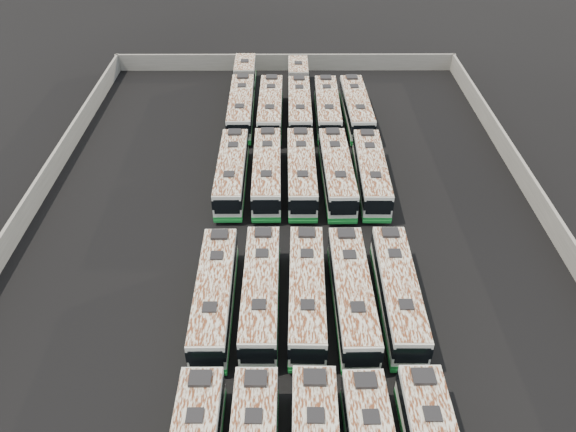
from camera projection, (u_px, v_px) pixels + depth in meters
The scene contains 17 objects.
ground at pixel (286, 243), 46.50m from camera, with size 140.00×140.00×0.00m, color black.
perimeter_wall at pixel (286, 232), 45.83m from camera, with size 45.20×73.20×2.20m.
bus_midfront_far_left at pixel (215, 295), 39.30m from camera, with size 2.56×11.72×3.30m.
bus_midfront_left at pixel (261, 292), 39.48m from camera, with size 2.55×11.74×3.30m.
bus_midfront_center at pixel (307, 293), 39.46m from camera, with size 2.74×11.79×3.31m.
bus_midfront_right at pixel (352, 294), 39.29m from camera, with size 2.67×11.91×3.35m.
bus_midfront_far_right at pixel (398, 292), 39.49m from camera, with size 2.60×11.73×3.30m.
bus_midback_far_left at pixel (232, 172), 51.98m from camera, with size 2.55×11.85×3.34m.
bus_midback_left at pixel (267, 172), 52.00m from camera, with size 2.65×12.04×3.39m.
bus_midback_center at pixel (301, 172), 51.97m from camera, with size 2.58×12.05×3.39m.
bus_midback_right at pixel (337, 172), 51.90m from camera, with size 2.83×12.15×3.41m.
bus_midback_far_right at pixel (371, 173), 51.91m from camera, with size 2.72×11.86×3.33m.
bus_back_far_left at pixel (243, 95), 65.17m from camera, with size 2.82×18.84×3.41m.
bus_back_left at pixel (271, 108), 62.47m from camera, with size 2.66×12.05×3.39m.
bus_back_center at pixel (299, 96), 65.07m from camera, with size 2.51×18.20×3.30m.
bus_back_right at pixel (327, 108), 62.54m from camera, with size 2.62×11.86×3.33m.
bus_back_far_right at pixel (356, 108), 62.46m from camera, with size 2.82×12.09×3.39m.
Camera 1 is at (0.06, -35.78, 29.78)m, focal length 35.00 mm.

